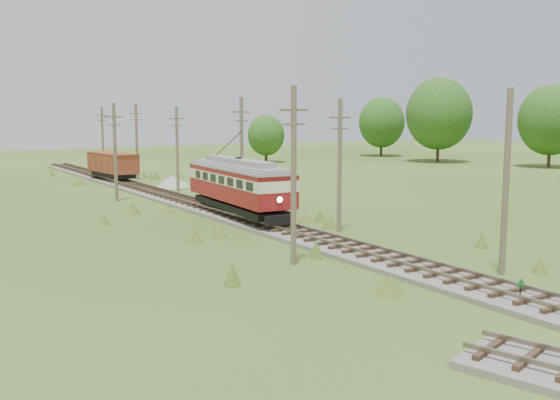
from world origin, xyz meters
TOP-DOWN VIEW (x-y plane):
  - ground at (0.00, 0.00)m, footprint 260.00×260.00m
  - railbed_main at (0.00, 34.00)m, footprint 3.60×96.00m
  - switch_marker at (-0.20, 1.50)m, footprint 0.45×0.06m
  - streetcar at (-0.00, 25.61)m, footprint 3.92×12.95m
  - gondola at (0.00, 55.54)m, footprint 3.63×8.65m
  - gravel_pile at (3.91, 47.44)m, footprint 3.48×3.69m
  - utility_pole_r_1 at (3.10, 5.00)m, footprint 0.30×0.30m
  - utility_pole_r_2 at (3.30, 18.00)m, footprint 1.60×0.30m
  - utility_pole_r_3 at (3.20, 31.00)m, footprint 1.60×0.30m
  - utility_pole_r_4 at (3.00, 44.00)m, footprint 1.60×0.30m
  - utility_pole_r_5 at (3.40, 57.00)m, footprint 1.60×0.30m
  - utility_pole_r_6 at (3.20, 70.00)m, footprint 1.60×0.30m
  - utility_pole_l_a at (-4.20, 12.00)m, footprint 1.60×0.30m
  - utility_pole_l_b at (-4.50, 40.00)m, footprint 1.60×0.30m
  - tree_right_3 at (60.00, 42.00)m, footprint 9.24×9.24m
  - tree_right_4 at (54.00, 58.00)m, footprint 10.50×10.50m
  - tree_right_5 at (56.00, 74.00)m, footprint 8.40×8.40m
  - tree_mid_b at (30.00, 72.00)m, footprint 5.88×5.88m

SIDE VIEW (x-z plane):
  - ground at x=0.00m, z-range 0.00..0.00m
  - railbed_main at x=0.00m, z-range -0.09..0.48m
  - gravel_pile at x=3.91m, z-range -0.04..1.22m
  - switch_marker at x=-0.20m, z-range 0.09..1.17m
  - gondola at x=0.00m, z-range 0.67..3.47m
  - streetcar at x=0.00m, z-range -0.23..5.64m
  - utility_pole_r_4 at x=3.00m, z-range 0.12..8.52m
  - tree_mid_b at x=30.00m, z-range 0.54..8.12m
  - utility_pole_r_1 at x=3.10m, z-range 0.00..8.80m
  - utility_pole_r_2 at x=3.30m, z-range 0.12..8.72m
  - utility_pole_l_b at x=-4.50m, z-range 0.12..8.72m
  - utility_pole_r_6 at x=3.20m, z-range 0.12..8.82m
  - utility_pole_r_5 at x=3.40m, z-range 0.13..9.03m
  - utility_pole_r_3 at x=3.20m, z-range 0.13..9.13m
  - utility_pole_l_a at x=-4.20m, z-range 0.13..9.13m
  - tree_right_5 at x=56.00m, z-range 0.78..11.60m
  - tree_right_3 at x=60.00m, z-range 0.86..12.77m
  - tree_right_4 at x=54.00m, z-range 0.98..14.51m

